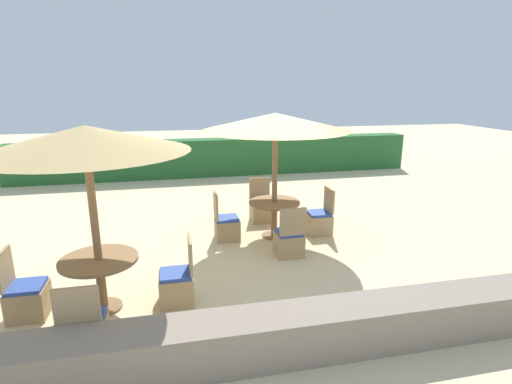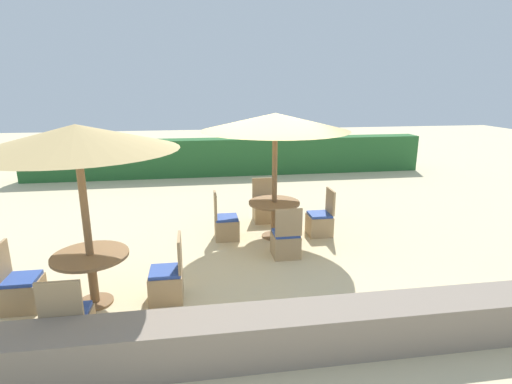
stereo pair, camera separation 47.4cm
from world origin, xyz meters
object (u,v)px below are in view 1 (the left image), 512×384
patio_chair_center_west (226,226)px  patio_chair_center_east (319,221)px  patio_chair_front_left_east (178,284)px  parasol_front_left (85,140)px  parasol_center (275,122)px  patio_chair_center_north (261,209)px  patio_chair_center_south (289,241)px  patio_chair_front_left_south (85,333)px  patio_chair_front_left_west (26,298)px  round_table_center (274,210)px  round_table_front_left (100,270)px

patio_chair_center_west → patio_chair_center_east: same height
patio_chair_center_west → patio_chair_front_left_east: bearing=-24.6°
parasol_front_left → parasol_center: (2.93, 2.07, -0.04)m
parasol_front_left → patio_chair_center_east: bearing=27.9°
patio_chair_front_left_east → patio_chair_center_north: (1.91, 3.08, 0.00)m
patio_chair_center_south → patio_chair_front_left_south: bearing=-145.1°
patio_chair_front_left_west → patio_chair_center_north: size_ratio=1.00×
patio_chair_center_south → patio_chair_center_west: size_ratio=1.00×
patio_chair_front_left_south → patio_chair_center_west: same height
patio_chair_center_east → patio_chair_center_north: same height
parasol_center → patio_chair_center_south: parasol_center is taller
patio_chair_center_west → round_table_center: bearing=86.7°
parasol_center → round_table_center: parasol_center is taller
round_table_front_left → patio_chair_front_left_south: patio_chair_front_left_south is taller
parasol_front_left → patio_chair_front_left_south: parasol_front_left is taller
parasol_center → round_table_center: (0.00, 0.00, -1.69)m
round_table_center → patio_chair_center_north: size_ratio=1.07×
round_table_front_left → round_table_center: round_table_front_left is taller
patio_chair_front_left_south → patio_chair_center_east: bearing=37.6°
round_table_center → patio_chair_center_east: (0.94, -0.03, -0.29)m
parasol_center → patio_chair_center_west: size_ratio=2.98×
patio_chair_center_west → parasol_front_left: bearing=-43.0°
patio_chair_center_south → patio_chair_center_north: size_ratio=1.00×
patio_chair_center_east → patio_chair_center_north: 1.39m
round_table_front_left → patio_chair_front_left_east: patio_chair_front_left_east is taller
patio_chair_front_left_south → patio_chair_center_east: size_ratio=1.00×
round_table_center → parasol_center: bearing=-90.0°
patio_chair_front_left_east → patio_chair_front_left_west: bearing=88.4°
patio_chair_front_left_east → patio_chair_center_north: same height
round_table_center → patio_chair_center_south: bearing=-88.7°
round_table_front_left → patio_chair_center_south: (2.95, 1.13, -0.30)m
patio_chair_front_left_south → patio_chair_center_west: bearing=56.8°
patio_chair_center_west → patio_chair_center_east: size_ratio=1.00×
patio_chair_front_left_west → round_table_center: bearing=118.0°
parasol_front_left → patio_chair_center_east: parasol_front_left is taller
parasol_front_left → round_table_center: bearing=35.3°
parasol_center → parasol_front_left: bearing=-144.7°
parasol_front_left → patio_chair_front_left_east: (0.99, -0.04, -2.02)m
patio_chair_front_left_west → parasol_center: 4.80m
patio_chair_front_left_south → patio_chair_front_left_east: 1.39m
patio_chair_front_left_west → patio_chair_front_left_east: same height
parasol_front_left → patio_chair_center_west: bearing=47.0°
patio_chair_front_left_south → patio_chair_front_left_east: bearing=41.8°
parasol_front_left → patio_chair_center_north: size_ratio=2.71×
parasol_center → patio_chair_center_north: size_ratio=2.98×
round_table_front_left → parasol_center: parasol_center is taller
round_table_front_left → patio_chair_front_left_east: size_ratio=1.08×
patio_chair_front_left_west → patio_chair_center_west: (2.91, 2.11, 0.00)m
patio_chair_front_left_west → patio_chair_center_west: 3.60m
parasol_center → round_table_center: 1.69m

